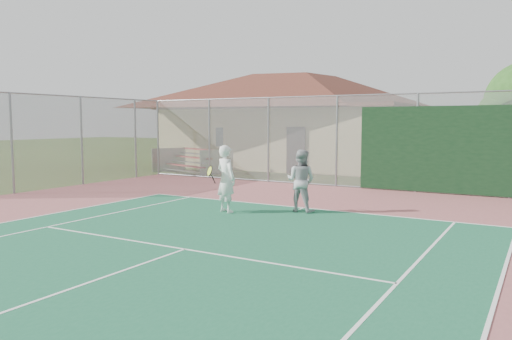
{
  "coord_description": "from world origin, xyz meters",
  "views": [
    {
      "loc": [
        6.01,
        -1.11,
        2.48
      ],
      "look_at": [
        -0.6,
        10.17,
        1.23
      ],
      "focal_mm": 35.0,
      "sensor_mm": 36.0,
      "label": 1
    }
  ],
  "objects_px": {
    "bleachers": "(192,160)",
    "player_white_front": "(226,179)",
    "clubhouse": "(295,111)",
    "player_grey_back": "(301,181)"
  },
  "relations": [
    {
      "from": "clubhouse",
      "to": "player_grey_back",
      "type": "relative_size",
      "value": 8.43
    },
    {
      "from": "player_white_front",
      "to": "clubhouse",
      "type": "bearing_deg",
      "value": -51.52
    },
    {
      "from": "clubhouse",
      "to": "player_white_front",
      "type": "relative_size",
      "value": 7.85
    },
    {
      "from": "bleachers",
      "to": "player_white_front",
      "type": "relative_size",
      "value": 2.02
    },
    {
      "from": "bleachers",
      "to": "player_grey_back",
      "type": "xyz_separation_m",
      "value": [
        9.46,
        -7.34,
        0.24
      ]
    },
    {
      "from": "player_grey_back",
      "to": "bleachers",
      "type": "bearing_deg",
      "value": -39.14
    },
    {
      "from": "bleachers",
      "to": "player_grey_back",
      "type": "height_order",
      "value": "player_grey_back"
    },
    {
      "from": "clubhouse",
      "to": "bleachers",
      "type": "relative_size",
      "value": 3.89
    },
    {
      "from": "clubhouse",
      "to": "bleachers",
      "type": "bearing_deg",
      "value": -113.82
    },
    {
      "from": "bleachers",
      "to": "player_white_front",
      "type": "distance_m",
      "value": 11.46
    }
  ]
}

